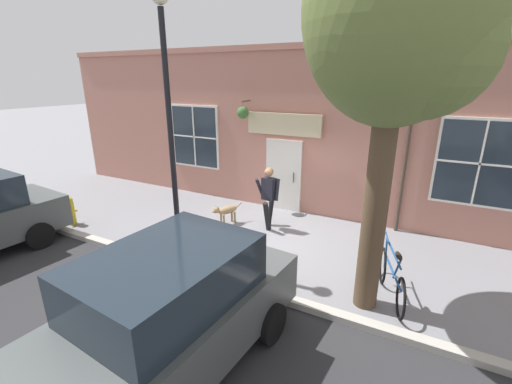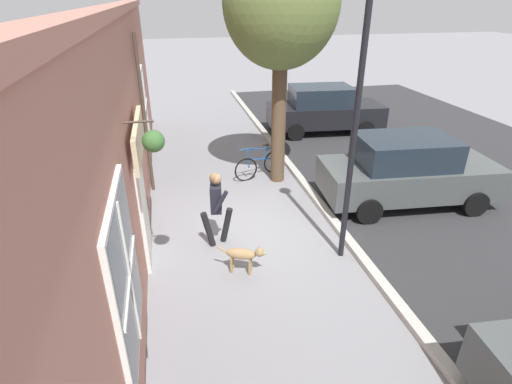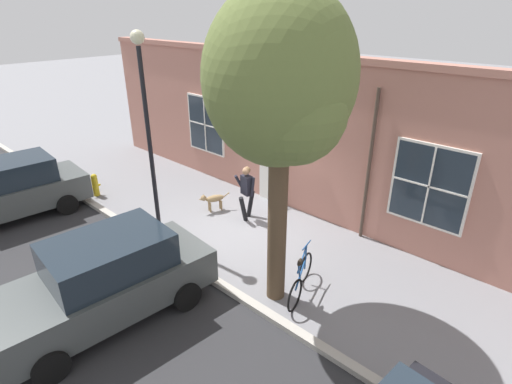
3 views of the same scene
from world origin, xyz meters
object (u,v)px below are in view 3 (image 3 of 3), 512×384
(parked_car_nearest_curb, at_px, (8,190))
(parked_car_mid_block, at_px, (105,280))
(leaning_bicycle, at_px, (301,279))
(street_lamp, at_px, (146,114))
(dog_on_leash, at_px, (213,199))
(pedestrian_walking, at_px, (247,188))
(street_tree_by_curb, at_px, (283,88))
(fire_hydrant, at_px, (95,184))

(parked_car_nearest_curb, height_order, parked_car_mid_block, same)
(leaning_bicycle, relative_size, street_lamp, 0.31)
(parked_car_nearest_curb, relative_size, street_lamp, 0.84)
(parked_car_mid_block, bearing_deg, street_lamp, -143.61)
(dog_on_leash, bearing_deg, pedestrian_walking, 107.73)
(street_tree_by_curb, bearing_deg, street_lamp, -86.19)
(street_lamp, xyz_separation_m, fire_hydrant, (-0.14, -3.83, -3.02))
(pedestrian_walking, bearing_deg, parked_car_mid_block, 9.76)
(parked_car_nearest_curb, bearing_deg, leaning_bicycle, 109.53)
(parked_car_nearest_curb, bearing_deg, street_tree_by_curb, 107.35)
(leaning_bicycle, xyz_separation_m, street_lamp, (0.71, -4.24, 3.04))
(dog_on_leash, bearing_deg, street_tree_by_curb, 66.36)
(street_lamp, bearing_deg, street_tree_by_curb, 93.81)
(parked_car_nearest_curb, xyz_separation_m, fire_hydrant, (-2.42, 0.36, -0.48))
(street_lamp, bearing_deg, parked_car_mid_block, 36.39)
(fire_hydrant, bearing_deg, dog_on_leash, 117.22)
(street_tree_by_curb, relative_size, leaning_bicycle, 3.78)
(fire_hydrant, bearing_deg, pedestrian_walking, 115.17)
(leaning_bicycle, distance_m, fire_hydrant, 8.09)
(pedestrian_walking, height_order, parked_car_nearest_curb, parked_car_nearest_curb)
(parked_car_mid_block, bearing_deg, street_tree_by_curb, 142.10)
(pedestrian_walking, height_order, dog_on_leash, pedestrian_walking)
(pedestrian_walking, relative_size, parked_car_mid_block, 0.37)
(street_tree_by_curb, bearing_deg, leaning_bicycle, 148.26)
(parked_car_mid_block, bearing_deg, dog_on_leash, -156.82)
(dog_on_leash, xyz_separation_m, street_tree_by_curb, (1.78, 4.08, 4.09))
(leaning_bicycle, xyz_separation_m, parked_car_mid_block, (3.19, -2.41, 0.50))
(pedestrian_walking, distance_m, leaning_bicycle, 3.71)
(pedestrian_walking, distance_m, fire_hydrant, 5.35)
(leaning_bicycle, distance_m, street_lamp, 5.26)
(street_tree_by_curb, distance_m, parked_car_mid_block, 5.01)
(street_tree_by_curb, bearing_deg, parked_car_mid_block, -37.90)
(parked_car_mid_block, distance_m, street_lamp, 3.99)
(fire_hydrant, bearing_deg, parked_car_mid_block, 65.18)
(pedestrian_walking, xyz_separation_m, street_lamp, (2.40, -0.99, 2.43))
(dog_on_leash, distance_m, fire_hydrant, 4.18)
(leaning_bicycle, bearing_deg, street_tree_by_curb, -31.74)
(pedestrian_walking, height_order, street_tree_by_curb, street_tree_by_curb)
(street_tree_by_curb, distance_m, parked_car_nearest_curb, 9.27)
(dog_on_leash, distance_m, street_lamp, 3.65)
(pedestrian_walking, relative_size, parked_car_nearest_curb, 0.37)
(parked_car_mid_block, height_order, fire_hydrant, parked_car_mid_block)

